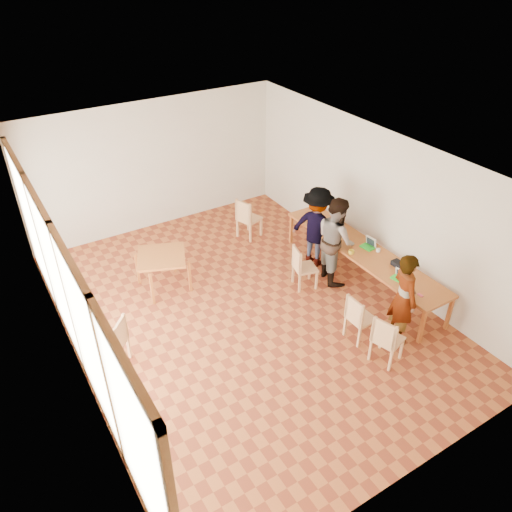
{
  "coord_description": "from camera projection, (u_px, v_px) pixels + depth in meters",
  "views": [
    {
      "loc": [
        -3.62,
        -6.29,
        6.01
      ],
      "look_at": [
        0.31,
        0.09,
        1.1
      ],
      "focal_mm": 35.0,
      "sensor_mm": 36.0,
      "label": 1
    }
  ],
  "objects": [
    {
      "name": "ground",
      "position": [
        245.0,
        312.0,
        9.36
      ],
      "size": [
        8.0,
        8.0,
        0.0
      ],
      "primitive_type": "plane",
      "color": "#A65428",
      "rests_on": "ground"
    },
    {
      "name": "wall_back",
      "position": [
        155.0,
        165.0,
        11.39
      ],
      "size": [
        6.0,
        0.1,
        3.0
      ],
      "primitive_type": "cube",
      "color": "beige",
      "rests_on": "ground"
    },
    {
      "name": "wall_front",
      "position": [
        421.0,
        401.0,
        5.69
      ],
      "size": [
        6.0,
        0.1,
        3.0
      ],
      "primitive_type": "cube",
      "color": "beige",
      "rests_on": "ground"
    },
    {
      "name": "wall_right",
      "position": [
        374.0,
        202.0,
        9.86
      ],
      "size": [
        0.1,
        8.0,
        3.0
      ],
      "primitive_type": "cube",
      "color": "beige",
      "rests_on": "ground"
    },
    {
      "name": "window_wall",
      "position": [
        68.0,
        300.0,
        7.24
      ],
      "size": [
        0.1,
        8.0,
        3.0
      ],
      "primitive_type": "cube",
      "color": "white",
      "rests_on": "ground"
    },
    {
      "name": "ceiling",
      "position": [
        242.0,
        161.0,
        7.71
      ],
      "size": [
        6.0,
        8.0,
        0.04
      ],
      "primitive_type": "cube",
      "color": "white",
      "rests_on": "wall_back"
    },
    {
      "name": "communal_table",
      "position": [
        362.0,
        251.0,
        9.82
      ],
      "size": [
        0.8,
        4.0,
        0.75
      ],
      "color": "#A65424",
      "rests_on": "ground"
    },
    {
      "name": "side_table",
      "position": [
        162.0,
        259.0,
        9.65
      ],
      "size": [
        0.9,
        0.9,
        0.75
      ],
      "rotation": [
        0.0,
        0.0,
        -0.38
      ],
      "color": "#A65424",
      "rests_on": "ground"
    },
    {
      "name": "chair_near",
      "position": [
        386.0,
        336.0,
        7.96
      ],
      "size": [
        0.54,
        0.54,
        0.49
      ],
      "rotation": [
        0.0,
        0.0,
        0.3
      ],
      "color": "tan",
      "rests_on": "ground"
    },
    {
      "name": "chair_mid",
      "position": [
        358.0,
        315.0,
        8.44
      ],
      "size": [
        0.43,
        0.43,
        0.48
      ],
      "rotation": [
        0.0,
        0.0,
        0.02
      ],
      "color": "tan",
      "rests_on": "ground"
    },
    {
      "name": "chair_far",
      "position": [
        301.0,
        264.0,
        9.73
      ],
      "size": [
        0.51,
        0.51,
        0.48
      ],
      "rotation": [
        0.0,
        0.0,
        -0.25
      ],
      "color": "tan",
      "rests_on": "ground"
    },
    {
      "name": "chair_empty",
      "position": [
        246.0,
        215.0,
        11.29
      ],
      "size": [
        0.57,
        0.57,
        0.52
      ],
      "rotation": [
        0.0,
        0.0,
        0.33
      ],
      "color": "tan",
      "rests_on": "ground"
    },
    {
      "name": "chair_spare",
      "position": [
        116.0,
        339.0,
        7.91
      ],
      "size": [
        0.61,
        0.61,
        0.5
      ],
      "rotation": [
        0.0,
        0.0,
        2.41
      ],
      "color": "tan",
      "rests_on": "ground"
    },
    {
      "name": "person_near",
      "position": [
        403.0,
        298.0,
        8.34
      ],
      "size": [
        0.56,
        0.71,
        1.7
      ],
      "primitive_type": "imported",
      "rotation": [
        0.0,
        0.0,
        1.29
      ],
      "color": "gray",
      "rests_on": "ground"
    },
    {
      "name": "person_mid",
      "position": [
        336.0,
        240.0,
        9.82
      ],
      "size": [
        0.89,
        1.03,
        1.8
      ],
      "primitive_type": "imported",
      "rotation": [
        0.0,
        0.0,
        1.3
      ],
      "color": "gray",
      "rests_on": "ground"
    },
    {
      "name": "person_far",
      "position": [
        317.0,
        227.0,
        10.27
      ],
      "size": [
        1.06,
        1.3,
        1.75
      ],
      "primitive_type": "imported",
      "rotation": [
        0.0,
        0.0,
        1.99
      ],
      "color": "gray",
      "rests_on": "ground"
    },
    {
      "name": "laptop_near",
      "position": [
        399.0,
        276.0,
        8.95
      ],
      "size": [
        0.23,
        0.25,
        0.19
      ],
      "rotation": [
        0.0,
        0.0,
        0.2
      ],
      "color": "green",
      "rests_on": "communal_table"
    },
    {
      "name": "laptop_mid",
      "position": [
        369.0,
        244.0,
        9.84
      ],
      "size": [
        0.25,
        0.28,
        0.22
      ],
      "rotation": [
        0.0,
        0.0,
        0.14
      ],
      "color": "green",
      "rests_on": "communal_table"
    },
    {
      "name": "laptop_far",
      "position": [
        333.0,
        230.0,
        10.35
      ],
      "size": [
        0.21,
        0.23,
        0.18
      ],
      "rotation": [
        0.0,
        0.0,
        -0.16
      ],
      "color": "green",
      "rests_on": "communal_table"
    },
    {
      "name": "yellow_mug",
      "position": [
        351.0,
        252.0,
        9.62
      ],
      "size": [
        0.13,
        0.13,
        0.09
      ],
      "primitive_type": "imported",
      "rotation": [
        0.0,
        0.0,
        -0.1
      ],
      "color": "gold",
      "rests_on": "communal_table"
    },
    {
      "name": "green_bottle",
      "position": [
        324.0,
        226.0,
        10.28
      ],
      "size": [
        0.07,
        0.07,
        0.28
      ],
      "primitive_type": "cylinder",
      "color": "#146F39",
      "rests_on": "communal_table"
    },
    {
      "name": "clear_glass",
      "position": [
        404.0,
        288.0,
        8.66
      ],
      "size": [
        0.07,
        0.07,
        0.09
      ],
      "primitive_type": "cylinder",
      "color": "silver",
      "rests_on": "communal_table"
    },
    {
      "name": "condiment_cup",
      "position": [
        378.0,
        250.0,
        9.72
      ],
      "size": [
        0.08,
        0.08,
        0.06
      ],
      "primitive_type": "cylinder",
      "color": "white",
      "rests_on": "communal_table"
    },
    {
      "name": "pink_phone",
      "position": [
        420.0,
        295.0,
        8.56
      ],
      "size": [
        0.05,
        0.1,
        0.01
      ],
      "primitive_type": "cube",
      "color": "#D13F5A",
      "rests_on": "communal_table"
    },
    {
      "name": "black_pouch",
      "position": [
        398.0,
        264.0,
        9.28
      ],
      "size": [
        0.16,
        0.26,
        0.09
      ],
      "primitive_type": "cube",
      "color": "black",
      "rests_on": "communal_table"
    }
  ]
}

